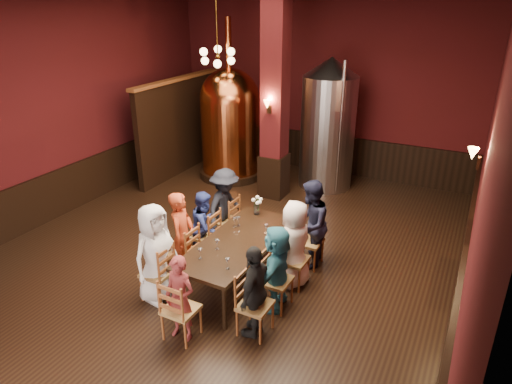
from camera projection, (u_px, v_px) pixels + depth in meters
The scene contains 37 objects.
room at pixel (221, 134), 7.57m from camera, with size 10.00×10.02×4.50m.
wainscot_right at pixel (458, 285), 6.61m from camera, with size 0.08×9.90×1.00m, color black.
wainscot_back at pixel (318, 151), 12.32m from camera, with size 7.90×0.08×1.00m, color black.
wainscot_left at pixel (67, 189), 9.92m from camera, with size 0.08×9.90×1.00m, color black.
column at pixel (275, 101), 9.99m from camera, with size 0.58×0.58×4.50m, color #430E11.
partition at pixel (180, 127), 11.94m from camera, with size 0.22×3.50×2.40m, color black.
pendant_cluster at pixel (218, 56), 10.36m from camera, with size 0.90×0.90×1.70m, color #A57226, non-canonical shape.
sconce_wall at pixel (479, 158), 6.62m from camera, with size 0.20×0.20×0.36m, color black, non-canonical shape.
sconce_column at pixel (269, 106), 9.76m from camera, with size 0.20×0.20×0.36m, color black, non-canonical shape.
dining_table at pixel (238, 244), 7.35m from camera, with size 1.04×2.42×0.75m.
chair_0 at pixel (157, 273), 6.99m from camera, with size 0.46×0.46×0.92m, color brown, non-canonical shape.
person_0 at pixel (155, 254), 6.86m from camera, with size 0.78×0.51×1.60m, color white.
chair_1 at pixel (183, 253), 7.53m from camera, with size 0.46×0.46×0.92m, color brown, non-canonical shape.
person_1 at pixel (182, 236), 7.41m from camera, with size 0.56×0.37×1.53m, color #AA391D.
chair_2 at pixel (206, 236), 8.07m from camera, with size 0.46×0.46×0.92m, color brown, non-canonical shape.
person_2 at pixel (205, 226), 7.99m from camera, with size 0.63×0.31×1.30m, color navy.
chair_3 at pixel (226, 220), 8.61m from camera, with size 0.46×0.46×0.92m, color brown, non-canonical shape.
person_3 at pixel (225, 207), 8.50m from camera, with size 0.96×0.55×1.49m, color black.
chair_4 at pixel (255, 305), 6.26m from camera, with size 0.46×0.46×0.92m, color brown, non-canonical shape.
person_4 at pixel (255, 291), 6.17m from camera, with size 0.81×0.34×1.38m, color black.
chair_5 at pixel (276, 280), 6.80m from camera, with size 0.46×0.46×0.92m, color brown, non-canonical shape.
person_5 at pixel (276, 268), 6.72m from camera, with size 1.26×0.40×1.35m, color teal.
chair_6 at pixel (294, 259), 7.34m from camera, with size 0.46×0.46×0.92m, color brown, non-canonical shape.
person_6 at pixel (294, 244), 7.23m from camera, with size 0.72×0.47×1.48m, color silver.
chair_7 at pixel (309, 241), 7.88m from camera, with size 0.46×0.46×0.92m, color brown, non-canonical shape.
person_7 at pixel (310, 224), 7.75m from camera, with size 0.77×0.38×1.58m, color black.
chair_8 at pixel (181, 309), 6.18m from camera, with size 0.46×0.46×0.92m, color brown, non-canonical shape.
person_8 at pixel (180, 299), 6.11m from camera, with size 0.46×0.30×1.26m, color maroon.
copper_kettle at pixel (230, 122), 11.49m from camera, with size 1.66×1.66×3.93m.
steel_vessel at pixel (328, 124), 10.82m from camera, with size 1.36×1.36×3.11m.
rose_vase at pixel (257, 203), 8.12m from camera, with size 0.20×0.20×0.34m.
wine_glass_0 at pixel (266, 229), 7.50m from camera, with size 0.07×0.07×0.17m, color white, non-canonical shape.
wine_glass_1 at pixel (200, 254), 6.78m from camera, with size 0.07×0.07×0.17m, color white, non-canonical shape.
wine_glass_2 at pixel (228, 264), 6.53m from camera, with size 0.07×0.07×0.17m, color white, non-canonical shape.
wine_glass_3 at pixel (217, 244), 7.03m from camera, with size 0.07×0.07×0.17m, color white, non-canonical shape.
wine_glass_4 at pixel (239, 221), 7.75m from camera, with size 0.07×0.07×0.17m, color white, non-canonical shape.
wine_glass_5 at pixel (235, 222), 7.72m from camera, with size 0.07×0.07×0.17m, color white, non-canonical shape.
Camera 1 is at (3.86, -6.27, 4.36)m, focal length 32.00 mm.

